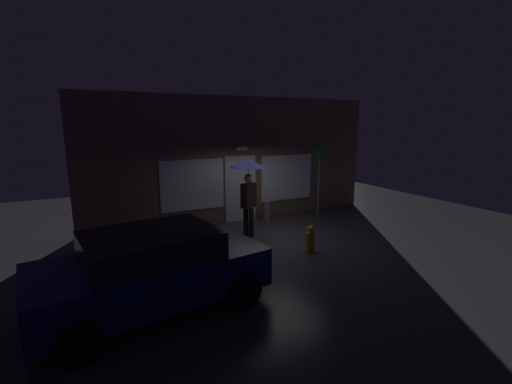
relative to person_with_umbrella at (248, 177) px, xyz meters
The scene contains 7 objects.
ground_plane 1.89m from the person_with_umbrella, 47.72° to the right, with size 18.00×18.00×0.00m, color #38353A.
building_facade 1.90m from the person_with_umbrella, 75.02° to the left, with size 10.09×0.48×4.12m.
person_with_umbrella is the anchor object (origin of this frame).
parked_car 4.42m from the person_with_umbrella, 138.63° to the right, with size 4.12×2.50×1.42m.
street_sign_post 3.00m from the person_with_umbrella, 11.43° to the left, with size 0.40×0.07×2.54m.
sidewalk_bollard 2.16m from the person_with_umbrella, 42.85° to the left, with size 0.23×0.23×0.69m, color slate.
fire_hydrant 2.50m from the person_with_umbrella, 65.29° to the right, with size 0.22×0.22×0.70m.
Camera 1 is at (-4.62, -8.21, 3.25)m, focal length 24.16 mm.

